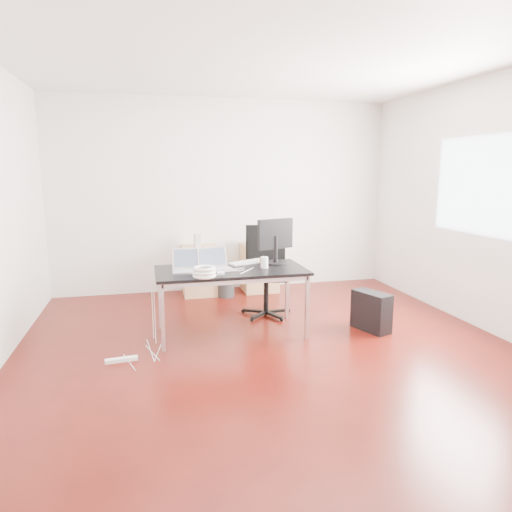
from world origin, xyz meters
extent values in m
plane|color=#3E0B07|center=(0.00, 0.00, 0.00)|extent=(5.00, 5.00, 0.00)
plane|color=silver|center=(0.00, 0.00, 2.80)|extent=(5.00, 5.00, 0.00)
plane|color=silver|center=(0.00, 2.50, 1.40)|extent=(5.00, 0.00, 5.00)
plane|color=silver|center=(0.00, -2.50, 1.40)|extent=(5.00, 0.00, 5.00)
plane|color=silver|center=(2.50, 0.00, 1.40)|extent=(0.00, 5.00, 5.00)
plane|color=white|center=(2.48, 0.20, 1.60)|extent=(0.00, 1.50, 1.50)
cube|color=black|center=(-0.29, 0.50, 0.71)|extent=(1.60, 0.80, 0.03)
cube|color=silver|center=(-1.04, 0.15, 0.35)|extent=(0.04, 0.04, 0.70)
cube|color=silver|center=(-1.04, 0.85, 0.35)|extent=(0.04, 0.04, 0.70)
cube|color=silver|center=(0.46, 0.15, 0.35)|extent=(0.04, 0.04, 0.70)
cube|color=silver|center=(0.46, 0.85, 0.35)|extent=(0.04, 0.04, 0.70)
cylinder|color=black|center=(0.25, 1.04, 0.23)|extent=(0.06, 0.06, 0.47)
cube|color=black|center=(0.25, 1.04, 0.50)|extent=(0.57, 0.55, 0.06)
cube|color=black|center=(0.30, 1.26, 0.81)|extent=(0.47, 0.20, 0.55)
cube|color=tan|center=(-0.42, 2.23, 0.35)|extent=(0.50, 0.50, 0.70)
cube|color=tan|center=(0.46, 2.23, 0.35)|extent=(0.50, 0.50, 0.70)
cube|color=black|center=(1.26, 0.24, 0.22)|extent=(0.34, 0.49, 0.44)
cylinder|color=black|center=(-0.09, 2.01, 0.14)|extent=(0.30, 0.30, 0.28)
cube|color=white|center=(-1.44, 0.01, 0.02)|extent=(0.30, 0.09, 0.04)
cube|color=silver|center=(-0.75, 0.46, 0.74)|extent=(0.34, 0.25, 0.01)
cube|color=silver|center=(-0.74, 0.57, 0.85)|extent=(0.33, 0.06, 0.22)
cube|color=#475166|center=(-0.74, 0.57, 0.85)|extent=(0.29, 0.05, 0.18)
cube|color=silver|center=(-0.45, 0.48, 0.74)|extent=(0.37, 0.29, 0.01)
cube|color=silver|center=(-0.47, 0.59, 0.85)|extent=(0.33, 0.11, 0.22)
cube|color=#475166|center=(-0.47, 0.59, 0.85)|extent=(0.29, 0.10, 0.18)
cylinder|color=black|center=(0.25, 0.66, 0.74)|extent=(0.26, 0.26, 0.02)
cylinder|color=black|center=(0.25, 0.66, 0.90)|extent=(0.05, 0.05, 0.30)
cube|color=black|center=(0.25, 0.67, 1.07)|extent=(0.44, 0.19, 0.34)
cube|color=#475166|center=(0.25, 0.70, 1.07)|extent=(0.38, 0.13, 0.29)
cube|color=white|center=(-0.05, 0.77, 0.74)|extent=(0.46, 0.31, 0.02)
cylinder|color=white|center=(0.07, 0.47, 0.79)|extent=(0.10, 0.10, 0.12)
cylinder|color=#5A261F|center=(0.08, 0.55, 0.78)|extent=(0.10, 0.10, 0.10)
torus|color=white|center=(-0.62, 0.18, 0.75)|extent=(0.24, 0.24, 0.04)
torus|color=white|center=(-0.62, 0.18, 0.78)|extent=(0.23, 0.23, 0.04)
torus|color=white|center=(-0.62, 0.18, 0.82)|extent=(0.22, 0.22, 0.04)
cube|color=white|center=(-0.44, 0.26, 0.74)|extent=(0.09, 0.09, 0.03)
cube|color=#9E9E9E|center=(-0.45, 2.23, 0.79)|extent=(0.10, 0.09, 0.18)
cube|color=black|center=(0.41, 2.19, 0.74)|extent=(0.33, 0.28, 0.09)
camera|label=1|loc=(-1.16, -4.22, 1.77)|focal=32.00mm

